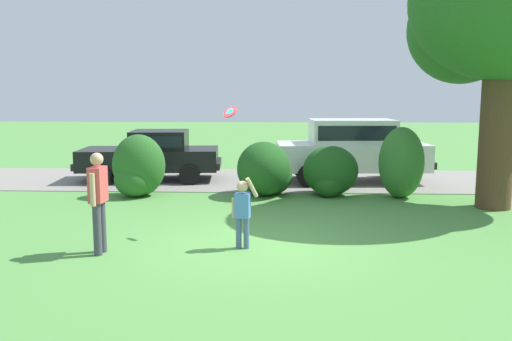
# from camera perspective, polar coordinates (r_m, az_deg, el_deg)

# --- Properties ---
(ground_plane) EXTENTS (80.00, 80.00, 0.00)m
(ground_plane) POSITION_cam_1_polar(r_m,az_deg,el_deg) (9.84, 0.47, -7.84)
(ground_plane) COLOR #518E42
(driveway_strip) EXTENTS (28.00, 4.40, 0.02)m
(driveway_strip) POSITION_cam_1_polar(r_m,az_deg,el_deg) (16.85, 1.30, -0.99)
(driveway_strip) COLOR gray
(driveway_strip) RESTS_ON ground
(oak_tree_large) EXTENTS (4.71, 4.52, 6.65)m
(oak_tree_large) POSITION_cam_1_polar(r_m,az_deg,el_deg) (14.10, 25.12, 14.98)
(oak_tree_large) COLOR #513823
(oak_tree_large) RESTS_ON ground
(shrub_near_tree) EXTENTS (1.39, 1.22, 1.64)m
(shrub_near_tree) POSITION_cam_1_polar(r_m,az_deg,el_deg) (14.48, -12.47, 0.13)
(shrub_near_tree) COLOR #286023
(shrub_near_tree) RESTS_ON ground
(shrub_centre_left) EXTENTS (1.48, 1.65, 1.44)m
(shrub_centre_left) POSITION_cam_1_polar(r_m,az_deg,el_deg) (14.32, 1.05, -0.02)
(shrub_centre_left) COLOR #1E511C
(shrub_centre_left) RESTS_ON ground
(shrub_centre) EXTENTS (1.47, 1.32, 1.33)m
(shrub_centre) POSITION_cam_1_polar(r_m,az_deg,el_deg) (14.42, 7.89, -0.21)
(shrub_centre) COLOR #1E511C
(shrub_centre) RESTS_ON ground
(shrub_centre_right) EXTENTS (1.15, 1.31, 1.85)m
(shrub_centre_right) POSITION_cam_1_polar(r_m,az_deg,el_deg) (14.43, 15.18, 0.82)
(shrub_centre_right) COLOR #33702B
(shrub_centre_right) RESTS_ON ground
(parked_sedan) EXTENTS (4.52, 2.35, 1.56)m
(parked_sedan) POSITION_cam_1_polar(r_m,az_deg,el_deg) (17.01, -10.90, 1.79)
(parked_sedan) COLOR black
(parked_sedan) RESTS_ON ground
(parked_suv) EXTENTS (4.79, 2.30, 1.92)m
(parked_suv) POSITION_cam_1_polar(r_m,az_deg,el_deg) (16.63, 10.10, 2.46)
(parked_suv) COLOR white
(parked_suv) RESTS_ON ground
(child_thrower) EXTENTS (0.47, 0.23, 1.29)m
(child_thrower) POSITION_cam_1_polar(r_m,az_deg,el_deg) (9.43, -1.44, -4.06)
(child_thrower) COLOR #4C608C
(child_thrower) RESTS_ON ground
(frisbee) EXTENTS (0.33, 0.24, 0.29)m
(frisbee) POSITION_cam_1_polar(r_m,az_deg,el_deg) (10.27, -2.77, 6.24)
(frisbee) COLOR red
(adult_onlooker) EXTENTS (0.24, 0.53, 1.74)m
(adult_onlooker) POSITION_cam_1_polar(r_m,az_deg,el_deg) (9.44, -16.41, -2.74)
(adult_onlooker) COLOR #3F3F4C
(adult_onlooker) RESTS_ON ground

